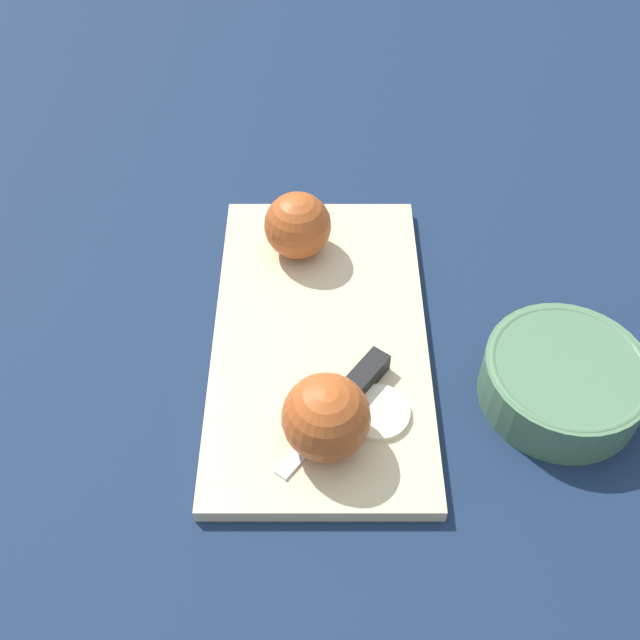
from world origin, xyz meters
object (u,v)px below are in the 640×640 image
(apple_half_right, at_px, (326,417))
(bowl, at_px, (564,379))
(knife, at_px, (356,386))
(apple_half_left, at_px, (298,226))

(apple_half_right, relative_size, bowl, 0.51)
(apple_half_right, xyz_separation_m, bowl, (-0.08, 0.22, -0.03))
(bowl, bearing_deg, knife, -84.38)
(knife, relative_size, bowl, 0.90)
(apple_half_left, xyz_separation_m, knife, (0.19, 0.07, -0.03))
(apple_half_right, distance_m, knife, 0.07)
(apple_half_right, bearing_deg, apple_half_left, 2.79)
(knife, bearing_deg, bowl, 129.15)
(apple_half_right, bearing_deg, knife, -32.43)
(apple_half_right, height_order, bowl, apple_half_right)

